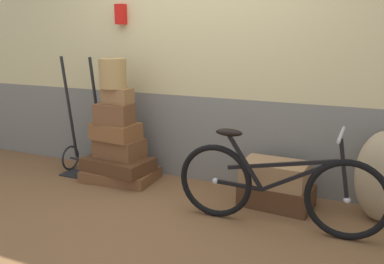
{
  "coord_description": "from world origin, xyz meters",
  "views": [
    {
      "loc": [
        1.65,
        -3.07,
        1.5
      ],
      "look_at": [
        0.11,
        0.29,
        0.62
      ],
      "focal_mm": 39.88,
      "sensor_mm": 36.0,
      "label": 1
    }
  ],
  "objects_px": {
    "suitcase_5": "(118,96)",
    "burlap_sack": "(383,177)",
    "suitcase_1": "(118,164)",
    "suitcase_6": "(276,195)",
    "suitcase_4": "(114,114)",
    "suitcase_0": "(121,175)",
    "wicker_basket": "(113,73)",
    "suitcase_2": "(120,148)",
    "suitcase_3": "(116,131)",
    "bicycle": "(276,187)",
    "suitcase_7": "(275,173)",
    "luggage_trolley": "(84,147)"
  },
  "relations": [
    {
      "from": "suitcase_2",
      "to": "wicker_basket",
      "type": "relative_size",
      "value": 1.65
    },
    {
      "from": "suitcase_4",
      "to": "suitcase_5",
      "type": "distance_m",
      "value": 0.18
    },
    {
      "from": "suitcase_0",
      "to": "suitcase_4",
      "type": "relative_size",
      "value": 2.06
    },
    {
      "from": "suitcase_0",
      "to": "suitcase_4",
      "type": "xyz_separation_m",
      "value": [
        -0.01,
        -0.05,
        0.65
      ]
    },
    {
      "from": "suitcase_0",
      "to": "suitcase_1",
      "type": "height_order",
      "value": "suitcase_1"
    },
    {
      "from": "suitcase_6",
      "to": "wicker_basket",
      "type": "xyz_separation_m",
      "value": [
        -1.65,
        -0.02,
        1.0
      ]
    },
    {
      "from": "suitcase_6",
      "to": "suitcase_7",
      "type": "distance_m",
      "value": 0.2
    },
    {
      "from": "suitcase_5",
      "to": "luggage_trolley",
      "type": "height_order",
      "value": "luggage_trolley"
    },
    {
      "from": "suitcase_0",
      "to": "suitcase_1",
      "type": "distance_m",
      "value": 0.13
    },
    {
      "from": "suitcase_1",
      "to": "suitcase_6",
      "type": "bearing_deg",
      "value": 7.03
    },
    {
      "from": "suitcase_2",
      "to": "suitcase_3",
      "type": "relative_size",
      "value": 1.05
    },
    {
      "from": "suitcase_4",
      "to": "suitcase_3",
      "type": "bearing_deg",
      "value": 103.86
    },
    {
      "from": "suitcase_6",
      "to": "suitcase_4",
      "type": "bearing_deg",
      "value": -172.98
    },
    {
      "from": "suitcase_5",
      "to": "luggage_trolley",
      "type": "relative_size",
      "value": 0.23
    },
    {
      "from": "suitcase_2",
      "to": "suitcase_6",
      "type": "bearing_deg",
      "value": 5.7
    },
    {
      "from": "wicker_basket",
      "to": "suitcase_7",
      "type": "bearing_deg",
      "value": 0.87
    },
    {
      "from": "wicker_basket",
      "to": "luggage_trolley",
      "type": "distance_m",
      "value": 0.92
    },
    {
      "from": "suitcase_3",
      "to": "suitcase_7",
      "type": "distance_m",
      "value": 1.63
    },
    {
      "from": "suitcase_1",
      "to": "suitcase_6",
      "type": "relative_size",
      "value": 1.1
    },
    {
      "from": "burlap_sack",
      "to": "suitcase_2",
      "type": "bearing_deg",
      "value": -178.69
    },
    {
      "from": "suitcase_4",
      "to": "suitcase_6",
      "type": "bearing_deg",
      "value": -2.23
    },
    {
      "from": "suitcase_4",
      "to": "suitcase_2",
      "type": "bearing_deg",
      "value": 76.79
    },
    {
      "from": "suitcase_0",
      "to": "suitcase_7",
      "type": "xyz_separation_m",
      "value": [
        1.6,
        0.0,
        0.24
      ]
    },
    {
      "from": "suitcase_4",
      "to": "bicycle",
      "type": "distance_m",
      "value": 1.8
    },
    {
      "from": "suitcase_5",
      "to": "suitcase_6",
      "type": "xyz_separation_m",
      "value": [
        1.61,
        0.02,
        -0.78
      ]
    },
    {
      "from": "suitcase_1",
      "to": "wicker_basket",
      "type": "bearing_deg",
      "value": 163.5
    },
    {
      "from": "suitcase_2",
      "to": "suitcase_5",
      "type": "relative_size",
      "value": 1.66
    },
    {
      "from": "suitcase_4",
      "to": "wicker_basket",
      "type": "xyz_separation_m",
      "value": [
        -0.02,
        0.03,
        0.39
      ]
    },
    {
      "from": "suitcase_4",
      "to": "suitcase_6",
      "type": "relative_size",
      "value": 0.57
    },
    {
      "from": "suitcase_2",
      "to": "burlap_sack",
      "type": "relative_size",
      "value": 0.63
    },
    {
      "from": "suitcase_0",
      "to": "bicycle",
      "type": "relative_size",
      "value": 0.44
    },
    {
      "from": "suitcase_5",
      "to": "bicycle",
      "type": "distance_m",
      "value": 1.83
    },
    {
      "from": "bicycle",
      "to": "suitcase_2",
      "type": "bearing_deg",
      "value": 166.41
    },
    {
      "from": "suitcase_1",
      "to": "suitcase_7",
      "type": "xyz_separation_m",
      "value": [
        1.6,
        0.04,
        0.12
      ]
    },
    {
      "from": "suitcase_4",
      "to": "suitcase_5",
      "type": "bearing_deg",
      "value": 47.02
    },
    {
      "from": "suitcase_2",
      "to": "bicycle",
      "type": "relative_size",
      "value": 0.29
    },
    {
      "from": "suitcase_4",
      "to": "suitcase_7",
      "type": "height_order",
      "value": "suitcase_4"
    },
    {
      "from": "suitcase_6",
      "to": "suitcase_2",
      "type": "bearing_deg",
      "value": -174.92
    },
    {
      "from": "suitcase_5",
      "to": "burlap_sack",
      "type": "relative_size",
      "value": 0.38
    },
    {
      "from": "suitcase_6",
      "to": "burlap_sack",
      "type": "bearing_deg",
      "value": 9.47
    },
    {
      "from": "suitcase_5",
      "to": "suitcase_6",
      "type": "bearing_deg",
      "value": 2.95
    },
    {
      "from": "burlap_sack",
      "to": "suitcase_7",
      "type": "bearing_deg",
      "value": -175.99
    },
    {
      "from": "suitcase_5",
      "to": "burlap_sack",
      "type": "xyz_separation_m",
      "value": [
        2.44,
        0.08,
        -0.51
      ]
    },
    {
      "from": "suitcase_2",
      "to": "burlap_sack",
      "type": "distance_m",
      "value": 2.45
    },
    {
      "from": "suitcase_3",
      "to": "suitcase_4",
      "type": "height_order",
      "value": "suitcase_4"
    },
    {
      "from": "suitcase_5",
      "to": "luggage_trolley",
      "type": "distance_m",
      "value": 0.76
    },
    {
      "from": "suitcase_3",
      "to": "suitcase_0",
      "type": "bearing_deg",
      "value": 53.65
    },
    {
      "from": "suitcase_3",
      "to": "suitcase_5",
      "type": "distance_m",
      "value": 0.36
    },
    {
      "from": "suitcase_7",
      "to": "burlap_sack",
      "type": "distance_m",
      "value": 0.86
    },
    {
      "from": "suitcase_0",
      "to": "suitcase_5",
      "type": "bearing_deg",
      "value": -58.33
    }
  ]
}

